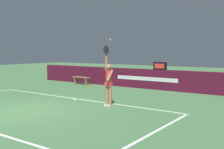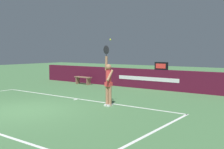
# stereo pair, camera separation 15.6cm
# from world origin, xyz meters

# --- Properties ---
(ground_plane) EXTENTS (60.00, 60.00, 0.00)m
(ground_plane) POSITION_xyz_m (0.00, 0.00, 0.00)
(ground_plane) COLOR #4A7A48
(court_lines) EXTENTS (10.21, 5.11, 0.00)m
(court_lines) POSITION_xyz_m (0.00, 0.42, 0.00)
(court_lines) COLOR white
(court_lines) RESTS_ON ground
(back_wall) EXTENTS (14.72, 0.28, 1.12)m
(back_wall) POSITION_xyz_m (0.00, 7.70, 0.56)
(back_wall) COLOR #4E0F26
(back_wall) RESTS_ON ground
(speed_display) EXTENTS (0.75, 0.17, 0.42)m
(speed_display) POSITION_xyz_m (1.74, 7.70, 1.33)
(speed_display) COLOR black
(speed_display) RESTS_ON back_wall
(tennis_player) EXTENTS (0.42, 0.39, 2.39)m
(tennis_player) POSITION_xyz_m (2.03, 2.46, 0.98)
(tennis_player) COLOR #AA7454
(tennis_player) RESTS_ON ground
(tennis_ball) EXTENTS (0.07, 0.07, 0.07)m
(tennis_ball) POSITION_xyz_m (2.10, 2.49, 2.59)
(tennis_ball) COLOR #CBDE2F
(courtside_bench_near) EXTENTS (1.31, 0.43, 0.50)m
(courtside_bench_near) POSITION_xyz_m (-3.43, 6.97, 0.37)
(courtside_bench_near) COLOR #8B614D
(courtside_bench_near) RESTS_ON ground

